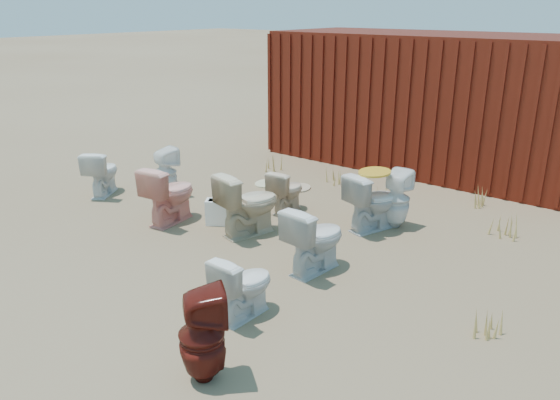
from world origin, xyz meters
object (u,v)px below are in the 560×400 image
Objects in this scene: toilet_front_a at (102,172)px; toilet_front_e at (244,285)px; toilet_front_pink at (170,194)px; toilet_back_yellowlid at (373,201)px; toilet_back_e at (397,199)px; toilet_front_maroon at (202,335)px; toilet_front_c at (315,239)px; toilet_back_a at (165,173)px; toilet_back_beige_left at (287,191)px; shipping_container at (437,101)px; loose_tank at (224,212)px; toilet_back_beige_right at (248,203)px.

toilet_front_e is at bearing 130.62° from toilet_front_a.
toilet_front_pink is 1.04× the size of toilet_back_yellowlid.
toilet_back_e is at bearing -90.29° from toilet_front_e.
toilet_front_maroon reaches higher than toilet_back_yellowlid.
toilet_front_a is at bearing 4.36° from toilet_front_c.
toilet_front_pink is 1.09m from toilet_back_a.
toilet_back_beige_left is (-1.42, 1.29, -0.07)m from toilet_front_c.
shipping_container reaches higher than toilet_front_pink.
shipping_container reaches higher than loose_tank.
loose_tank is (-1.68, -1.12, -0.22)m from toilet_back_yellowlid.
toilet_front_e is 1.03× the size of toilet_back_beige_left.
toilet_back_beige_left is at bearing 171.47° from toilet_front_a.
toilet_back_e is at bearing -120.38° from toilet_back_beige_right.
toilet_back_beige_left is at bearing 26.41° from toilet_back_yellowlid.
toilet_front_c is at bearing -46.11° from loose_tank.
toilet_back_yellowlid reaches higher than toilet_front_e.
toilet_front_c is 1.76m from toilet_back_e.
toilet_front_a is 0.88× the size of toilet_front_pink.
shipping_container is 6.04m from toilet_front_a.
toilet_back_a is 3.32m from toilet_back_yellowlid.
toilet_front_c is at bearing -87.63° from toilet_front_e.
toilet_back_yellowlid is at bearing -157.61° from toilet_back_a.
shipping_container is 5.11m from toilet_back_a.
toilet_back_beige_left is 0.98m from toilet_back_beige_right.
loose_tank is at bearing 62.97° from toilet_back_beige_left.
loose_tank is at bearing -40.12° from toilet_front_e.
toilet_front_e is 0.84× the size of toilet_back_a.
toilet_front_maroon is at bearing 116.56° from toilet_back_yellowlid.
shipping_container is 4.86m from loose_tank.
toilet_front_maroon is 1.64× the size of loose_tank.
toilet_back_beige_right is at bearing 42.58° from toilet_back_e.
loose_tank is at bearing -156.47° from toilet_front_pink.
toilet_back_yellowlid is (-0.11, 1.48, 0.00)m from toilet_front_c.
toilet_front_a is 0.86× the size of toilet_back_beige_right.
toilet_front_c is 1.22m from toilet_front_e.
toilet_front_c is at bearing 112.29° from toilet_back_yellowlid.
toilet_front_c reaches higher than loose_tank.
toilet_front_c is at bearing -80.50° from shipping_container.
toilet_front_c is (4.19, -0.07, 0.03)m from toilet_front_a.
toilet_back_beige_left is 1.28× the size of loose_tank.
toilet_back_e reaches higher than toilet_front_a.
shipping_container is at bearing 43.91° from loose_tank.
toilet_front_c is 1.23× the size of toilet_back_beige_left.
toilet_back_beige_right is at bearing -8.89° from toilet_front_c.
toilet_back_beige_right is (-0.46, -4.69, -0.77)m from shipping_container.
shipping_container is at bearing -77.17° from toilet_back_e.
toilet_back_beige_right is 1.70× the size of loose_tank.
toilet_front_pink is at bearing 176.96° from loose_tank.
toilet_front_pink is 1.67m from toilet_back_beige_left.
toilet_back_yellowlid is at bearing -122.09° from toilet_back_beige_right.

